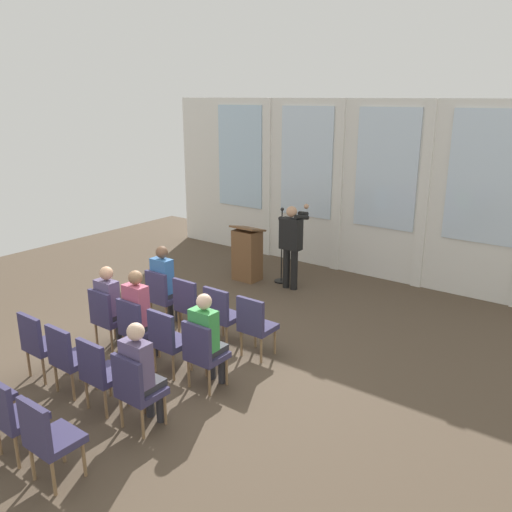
{
  "coord_description": "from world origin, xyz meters",
  "views": [
    {
      "loc": [
        5.21,
        -4.69,
        3.67
      ],
      "look_at": [
        -0.07,
        2.3,
        1.02
      ],
      "focal_mm": 37.28,
      "sensor_mm": 36.0,
      "label": 1
    }
  ],
  "objects_px": {
    "chair_r0_c3": "(255,323)",
    "chair_r2_c2": "(100,370)",
    "chair_r2_c1": "(68,355)",
    "chair_r1_c0": "(107,315)",
    "chair_r0_c1": "(190,303)",
    "chair_r2_c0": "(40,342)",
    "audience_r2_c3": "(141,369)",
    "chair_r1_c2": "(168,338)",
    "chair_r1_c3": "(203,351)",
    "audience_r1_c1": "(139,310)",
    "audience_r1_c3": "(207,335)",
    "chair_r1_c1": "(136,326)",
    "lectern": "(247,254)",
    "audience_r0_c0": "(165,281)",
    "chair_r0_c2": "(221,313)",
    "mic_stand": "(281,266)",
    "audience_r1_c0": "(111,302)",
    "speaker": "(291,241)",
    "chair_r3_c2": "(12,413)",
    "chair_r3_c3": "(47,436)",
    "chair_r0_c0": "(162,294)",
    "chair_r2_c3": "(136,387)"
  },
  "relations": [
    {
      "from": "chair_r0_c3",
      "to": "chair_r2_c2",
      "type": "bearing_deg",
      "value": -106.23
    },
    {
      "from": "chair_r2_c1",
      "to": "chair_r1_c0",
      "type": "bearing_deg",
      "value": 120.21
    },
    {
      "from": "chair_r2_c1",
      "to": "chair_r2_c2",
      "type": "distance_m",
      "value": 0.64
    },
    {
      "from": "chair_r0_c1",
      "to": "chair_r0_c3",
      "type": "height_order",
      "value": "same"
    },
    {
      "from": "chair_r2_c0",
      "to": "audience_r2_c3",
      "type": "distance_m",
      "value": 1.94
    },
    {
      "from": "chair_r1_c2",
      "to": "audience_r2_c3",
      "type": "distance_m",
      "value": 1.22
    },
    {
      "from": "chair_r0_c1",
      "to": "chair_r1_c3",
      "type": "relative_size",
      "value": 1.0
    },
    {
      "from": "audience_r1_c1",
      "to": "audience_r1_c3",
      "type": "distance_m",
      "value": 1.29
    },
    {
      "from": "chair_r1_c1",
      "to": "chair_r2_c1",
      "type": "height_order",
      "value": "same"
    },
    {
      "from": "chair_r0_c1",
      "to": "chair_r1_c3",
      "type": "xyz_separation_m",
      "value": [
        1.29,
        -1.1,
        0.0
      ]
    },
    {
      "from": "lectern",
      "to": "audience_r0_c0",
      "type": "distance_m",
      "value": 2.57
    },
    {
      "from": "audience_r0_c0",
      "to": "chair_r0_c2",
      "type": "bearing_deg",
      "value": -3.56
    },
    {
      "from": "mic_stand",
      "to": "chair_r0_c1",
      "type": "relative_size",
      "value": 1.65
    },
    {
      "from": "lectern",
      "to": "audience_r1_c0",
      "type": "relative_size",
      "value": 0.9
    },
    {
      "from": "audience_r0_c0",
      "to": "chair_r2_c2",
      "type": "relative_size",
      "value": 1.43
    },
    {
      "from": "audience_r1_c1",
      "to": "chair_r1_c2",
      "type": "height_order",
      "value": "audience_r1_c1"
    },
    {
      "from": "speaker",
      "to": "chair_r1_c0",
      "type": "xyz_separation_m",
      "value": [
        -0.73,
        -3.84,
        -0.43
      ]
    },
    {
      "from": "mic_stand",
      "to": "lectern",
      "type": "bearing_deg",
      "value": -154.95
    },
    {
      "from": "audience_r0_c0",
      "to": "audience_r2_c3",
      "type": "xyz_separation_m",
      "value": [
        1.93,
        -2.21,
        -0.02
      ]
    },
    {
      "from": "chair_r1_c2",
      "to": "audience_r0_c0",
      "type": "bearing_deg",
      "value": 137.36
    },
    {
      "from": "audience_r1_c1",
      "to": "chair_r3_c2",
      "type": "distance_m",
      "value": 2.39
    },
    {
      "from": "audience_r2_c3",
      "to": "chair_r2_c0",
      "type": "bearing_deg",
      "value": -177.55
    },
    {
      "from": "chair_r0_c3",
      "to": "audience_r1_c0",
      "type": "relative_size",
      "value": 0.73
    },
    {
      "from": "chair_r0_c1",
      "to": "chair_r1_c2",
      "type": "relative_size",
      "value": 1.0
    },
    {
      "from": "audience_r1_c3",
      "to": "chair_r3_c3",
      "type": "relative_size",
      "value": 1.39
    },
    {
      "from": "speaker",
      "to": "audience_r1_c1",
      "type": "xyz_separation_m",
      "value": [
        -0.09,
        -3.76,
        -0.22
      ]
    },
    {
      "from": "speaker",
      "to": "chair_r3_c3",
      "type": "xyz_separation_m",
      "value": [
        1.19,
        -6.05,
        -0.43
      ]
    },
    {
      "from": "chair_r0_c1",
      "to": "chair_r2_c2",
      "type": "height_order",
      "value": "same"
    },
    {
      "from": "audience_r1_c1",
      "to": "audience_r2_c3",
      "type": "relative_size",
      "value": 1.04
    },
    {
      "from": "chair_r0_c2",
      "to": "chair_r1_c3",
      "type": "distance_m",
      "value": 1.28
    },
    {
      "from": "chair_r1_c2",
      "to": "audience_r1_c3",
      "type": "bearing_deg",
      "value": 7.3
    },
    {
      "from": "chair_r1_c0",
      "to": "lectern",
      "type": "bearing_deg",
      "value": 94.08
    },
    {
      "from": "chair_r0_c2",
      "to": "chair_r1_c3",
      "type": "height_order",
      "value": "same"
    },
    {
      "from": "speaker",
      "to": "lectern",
      "type": "relative_size",
      "value": 1.43
    },
    {
      "from": "chair_r1_c0",
      "to": "chair_r3_c3",
      "type": "distance_m",
      "value": 2.93
    },
    {
      "from": "audience_r0_c0",
      "to": "chair_r2_c0",
      "type": "bearing_deg",
      "value": -90.0
    },
    {
      "from": "chair_r1_c1",
      "to": "chair_r1_c2",
      "type": "xyz_separation_m",
      "value": [
        0.64,
        0.0,
        0.0
      ]
    },
    {
      "from": "chair_r0_c0",
      "to": "chair_r2_c2",
      "type": "distance_m",
      "value": 2.55
    },
    {
      "from": "audience_r2_c3",
      "to": "chair_r3_c3",
      "type": "relative_size",
      "value": 1.38
    },
    {
      "from": "audience_r1_c3",
      "to": "chair_r2_c1",
      "type": "bearing_deg",
      "value": -137.3
    },
    {
      "from": "speaker",
      "to": "chair_r0_c3",
      "type": "xyz_separation_m",
      "value": [
        1.19,
        -2.74,
        -0.43
      ]
    },
    {
      "from": "lectern",
      "to": "audience_r1_c1",
      "type": "relative_size",
      "value": 0.86
    },
    {
      "from": "chair_r0_c1",
      "to": "chair_r2_c2",
      "type": "relative_size",
      "value": 1.0
    },
    {
      "from": "chair_r0_c0",
      "to": "chair_r2_c0",
      "type": "height_order",
      "value": "same"
    },
    {
      "from": "chair_r0_c3",
      "to": "audience_r1_c3",
      "type": "height_order",
      "value": "audience_r1_c3"
    },
    {
      "from": "audience_r1_c1",
      "to": "chair_r1_c0",
      "type": "bearing_deg",
      "value": -172.94
    },
    {
      "from": "speaker",
      "to": "lectern",
      "type": "height_order",
      "value": "speaker"
    },
    {
      "from": "chair_r2_c1",
      "to": "chair_r2_c3",
      "type": "height_order",
      "value": "same"
    },
    {
      "from": "audience_r1_c1",
      "to": "audience_r1_c3",
      "type": "xyz_separation_m",
      "value": [
        1.29,
        0.0,
        -0.02
      ]
    },
    {
      "from": "chair_r1_c1",
      "to": "chair_r1_c3",
      "type": "bearing_deg",
      "value": 0.0
    }
  ]
}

